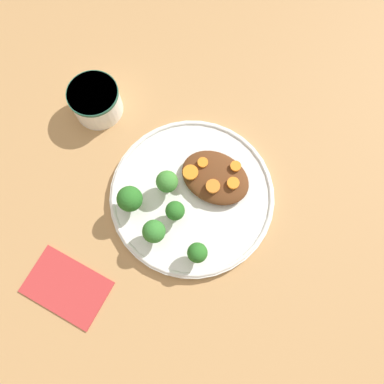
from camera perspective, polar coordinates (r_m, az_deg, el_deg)
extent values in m
plane|color=tan|center=(0.67, 0.00, -0.77)|extent=(4.00, 4.00, 0.00)
cylinder|color=silver|center=(0.66, 0.00, -0.58)|extent=(0.29, 0.29, 0.02)
torus|color=silver|center=(0.65, 0.00, -0.39)|extent=(0.28, 0.28, 0.01)
cylinder|color=white|center=(0.73, -14.42, 13.25)|extent=(0.09, 0.09, 0.06)
cylinder|color=#235B47|center=(0.71, -14.95, 14.31)|extent=(0.09, 0.09, 0.01)
cylinder|color=white|center=(0.72, -14.81, 14.02)|extent=(0.07, 0.07, 0.01)
ellipsoid|color=#5B3319|center=(0.65, 3.55, 2.24)|extent=(0.12, 0.09, 0.03)
cylinder|color=#7FA85B|center=(0.62, -5.62, -6.40)|extent=(0.01, 0.01, 0.03)
sphere|color=#337A2D|center=(0.60, -5.83, -5.99)|extent=(0.04, 0.04, 0.04)
cylinder|color=#7FA85B|center=(0.62, 0.79, -9.50)|extent=(0.02, 0.02, 0.02)
sphere|color=#286B23|center=(0.60, 0.82, -9.23)|extent=(0.03, 0.03, 0.03)
cylinder|color=#759E51|center=(0.64, -9.14, -1.64)|extent=(0.02, 0.02, 0.03)
sphere|color=#286B23|center=(0.62, -9.48, -1.03)|extent=(0.04, 0.04, 0.04)
cylinder|color=#7FA85B|center=(0.63, -2.52, -3.31)|extent=(0.02, 0.02, 0.02)
sphere|color=#286B23|center=(0.61, -2.60, -2.86)|extent=(0.03, 0.03, 0.03)
cylinder|color=#7FA85B|center=(0.64, -3.71, 0.97)|extent=(0.02, 0.02, 0.02)
sphere|color=#3D8433|center=(0.62, -3.83, 1.60)|extent=(0.04, 0.04, 0.04)
cylinder|color=orange|center=(0.64, 1.66, 4.53)|extent=(0.02, 0.02, 0.00)
cylinder|color=orange|center=(0.63, 3.21, 0.89)|extent=(0.02, 0.02, 0.01)
cylinder|color=orange|center=(0.63, -0.23, 3.01)|extent=(0.03, 0.03, 0.01)
cylinder|color=orange|center=(0.63, 6.29, 1.35)|extent=(0.02, 0.02, 0.01)
cylinder|color=orange|center=(0.64, 6.66, 3.93)|extent=(0.02, 0.02, 0.01)
cube|color=#B73333|center=(0.67, -18.59, -13.55)|extent=(0.14, 0.09, 0.01)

